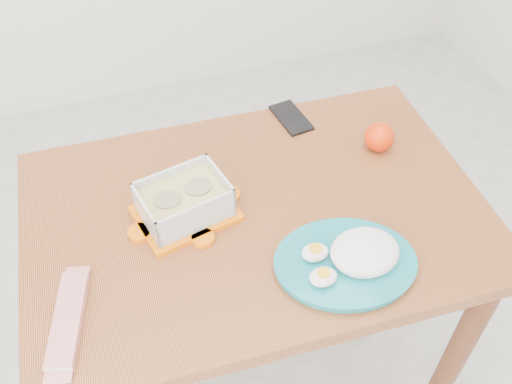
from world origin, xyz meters
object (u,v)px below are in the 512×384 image
object	(u,v)px
rice_plate	(352,257)
smartphone	(291,118)
food_container	(184,201)
dining_table	(256,242)
orange_fruit	(379,137)

from	to	relation	value
rice_plate	smartphone	bearing A→B (deg)	96.44
food_container	smartphone	bearing A→B (deg)	22.79
dining_table	orange_fruit	size ratio (longest dim) A/B	14.49
food_container	dining_table	bearing A→B (deg)	-25.47
food_container	rice_plate	xyz separation A→B (m)	(0.29, -0.25, -0.02)
dining_table	rice_plate	bearing A→B (deg)	-54.44
dining_table	food_container	xyz separation A→B (m)	(-0.16, 0.04, 0.16)
food_container	orange_fruit	xyz separation A→B (m)	(0.52, 0.07, -0.01)
dining_table	rice_plate	world-z (taller)	rice_plate
dining_table	orange_fruit	bearing A→B (deg)	18.12
dining_table	food_container	world-z (taller)	food_container
orange_fruit	rice_plate	world-z (taller)	rice_plate
rice_plate	smartphone	world-z (taller)	rice_plate
food_container	orange_fruit	world-z (taller)	food_container
rice_plate	dining_table	bearing A→B (deg)	136.28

